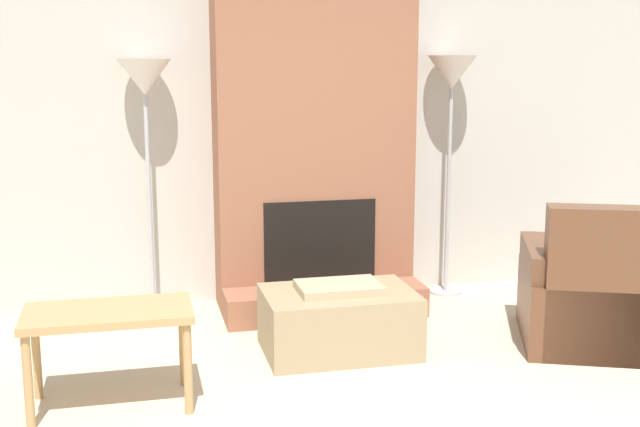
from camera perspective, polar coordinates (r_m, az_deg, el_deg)
wall_back at (r=5.86m, az=-0.98°, el=6.64°), size 6.86×0.06×2.60m
fireplace at (r=5.61m, az=-0.42°, el=5.67°), size 1.38×0.74×2.60m
ottoman at (r=4.84m, az=1.35°, el=-7.61°), size 0.89×0.60×0.42m
armchair at (r=5.19m, az=18.65°, el=-5.81°), size 1.05×1.11×0.91m
side_table at (r=4.16m, az=-14.81°, el=-7.53°), size 0.83×0.44×0.51m
floor_lamp_left at (r=5.48m, az=-12.34°, el=8.51°), size 0.35×0.35×1.74m
floor_lamp_right at (r=5.93m, az=9.33°, el=9.01°), size 0.35×0.35×1.76m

